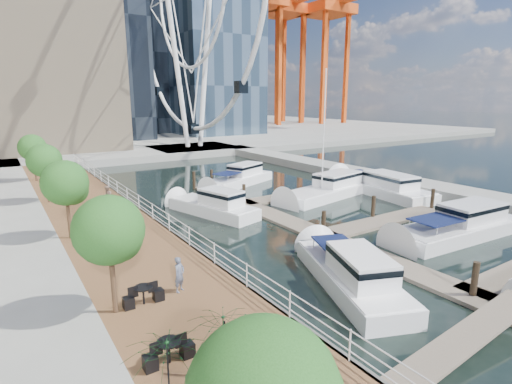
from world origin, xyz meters
name	(u,v)px	position (x,y,z in m)	size (l,w,h in m)	color
ground	(394,298)	(0.00, 0.00, 0.00)	(520.00, 520.00, 0.00)	black
boardwalk	(110,234)	(-9.00, 15.00, 0.50)	(6.00, 60.00, 1.00)	brown
seawall	(155,226)	(-6.00, 15.00, 0.50)	(0.25, 60.00, 1.00)	#595954
land_far	(60,133)	(0.00, 102.00, 0.50)	(200.00, 114.00, 1.00)	gray
breakwater	(362,175)	(20.00, 20.00, 0.50)	(4.00, 60.00, 1.00)	gray
pier	(194,150)	(14.00, 52.00, 0.50)	(14.00, 12.00, 1.00)	gray
railing	(153,212)	(-6.10, 15.00, 1.52)	(0.10, 60.00, 1.05)	white
floating_docks	(354,212)	(7.97, 9.98, 0.49)	(16.00, 34.00, 2.60)	#6D6051
port_cranes	(288,63)	(67.67, 95.67, 20.00)	(40.00, 52.00, 38.00)	#D84C14
street_trees	(65,183)	(-11.40, 14.00, 4.29)	(2.60, 42.60, 4.60)	#3F2B1C
yacht_foreground	(457,237)	(10.57, 3.16, 0.00)	(3.12, 11.65, 2.15)	silver
pedestrian_near	(179,274)	(-8.67, 4.23, 1.77)	(0.56, 0.37, 1.54)	#4F566A
pedestrian_mid	(107,197)	(-7.94, 19.61, 1.84)	(0.82, 0.64, 1.69)	#846A5B
pedestrian_far	(62,182)	(-9.91, 27.76, 1.83)	(0.97, 0.41, 1.66)	#333640
moored_yachts	(333,204)	(9.71, 14.02, 0.00)	(22.61, 34.19, 11.50)	white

